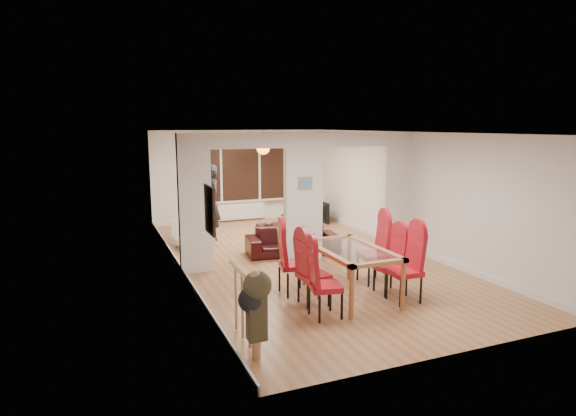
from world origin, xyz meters
TOP-DOWN VIEW (x-y plane):
  - floor at (0.00, 0.00)m, footprint 5.00×9.00m
  - room_walls at (0.00, 0.00)m, footprint 5.00×9.00m
  - divider_wall at (0.00, 0.00)m, footprint 5.00×0.18m
  - bay_window_blinds at (0.00, 4.44)m, footprint 3.00×0.08m
  - radiator at (0.00, 4.40)m, footprint 1.40×0.08m
  - pendant_light at (0.30, 3.30)m, footprint 0.36×0.36m
  - stair_newel at (-2.25, -3.20)m, footprint 0.40×1.20m
  - wall_poster at (-2.47, -2.40)m, footprint 0.04×0.52m
  - pillar_photo at (0.00, -0.10)m, footprint 0.30×0.03m
  - dining_table at (-0.18, -2.28)m, footprint 0.97×1.73m
  - dining_chair_la at (-0.92, -2.87)m, footprint 0.51×0.51m
  - dining_chair_lb at (-0.86, -2.35)m, footprint 0.47×0.47m
  - dining_chair_lc at (-0.96, -1.79)m, footprint 0.53×0.53m
  - dining_chair_ra at (0.50, -2.78)m, footprint 0.47×0.47m
  - dining_chair_rb at (0.50, -2.36)m, footprint 0.43×0.43m
  - dining_chair_rc at (0.55, -1.78)m, footprint 0.51×0.51m
  - sofa at (-0.02, 0.50)m, footprint 2.04×1.01m
  - armchair at (-1.91, 1.87)m, footprint 0.96×0.97m
  - person at (-1.35, 2.43)m, footprint 0.74×0.56m
  - television at (2.00, 3.45)m, footprint 1.04×0.20m
  - coffee_table at (0.38, 2.67)m, footprint 0.92×0.52m
  - bottle at (0.60, 2.71)m, footprint 0.06×0.06m
  - bowl at (0.18, 2.55)m, footprint 0.23×0.23m
  - shoes at (-0.28, -0.37)m, footprint 0.26×0.28m

SIDE VIEW (x-z plane):
  - floor at x=0.00m, z-range -0.01..0.01m
  - shoes at x=-0.28m, z-range 0.00..0.11m
  - coffee_table at x=0.38m, z-range 0.00..0.20m
  - bowl at x=0.18m, z-range 0.20..0.26m
  - sofa at x=-0.02m, z-range 0.00..0.57m
  - television at x=2.00m, z-range 0.00..0.60m
  - radiator at x=0.00m, z-range 0.05..0.55m
  - armchair at x=-1.91m, z-range 0.00..0.66m
  - bottle at x=0.60m, z-range 0.20..0.46m
  - dining_table at x=-0.18m, z-range 0.00..0.81m
  - dining_chair_rb at x=0.50m, z-range 0.00..1.04m
  - dining_chair_lb at x=-0.86m, z-range 0.00..1.08m
  - dining_chair_la at x=-0.92m, z-range 0.00..1.08m
  - stair_newel at x=-2.25m, z-range 0.00..1.10m
  - dining_chair_lc at x=-0.96m, z-range 0.00..1.13m
  - dining_chair_ra at x=0.50m, z-range 0.00..1.14m
  - dining_chair_rc at x=0.55m, z-range 0.00..1.14m
  - person at x=-1.35m, z-range 0.00..1.82m
  - room_walls at x=0.00m, z-range 0.00..2.60m
  - divider_wall at x=0.00m, z-range 0.00..2.60m
  - bay_window_blinds at x=0.00m, z-range 0.60..2.40m
  - wall_poster at x=-2.47m, z-range 1.27..1.94m
  - pillar_photo at x=0.00m, z-range 1.48..1.73m
  - pendant_light at x=0.30m, z-range 1.97..2.33m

